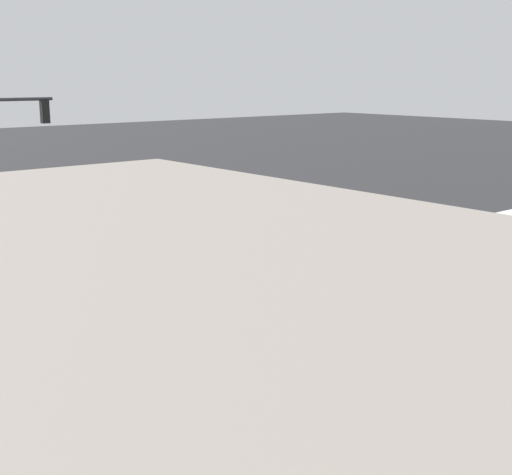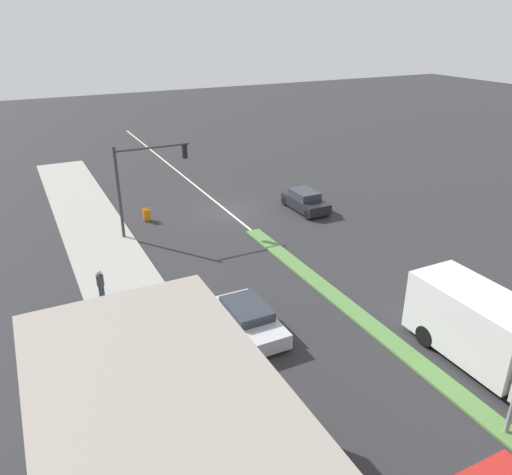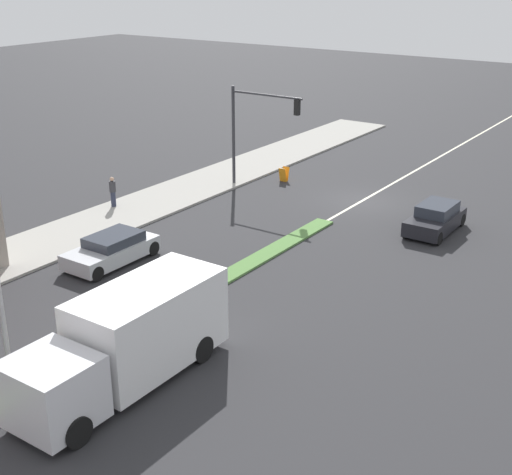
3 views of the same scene
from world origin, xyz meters
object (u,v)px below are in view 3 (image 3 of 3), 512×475
traffic_signal_main (254,121)px  warning_aframe_sign (284,174)px  sedan_dark (435,219)px  pedestrian (113,191)px  delivery_truck (128,339)px  sedan_silver (112,249)px

traffic_signal_main → warning_aframe_sign: traffic_signal_main is taller
traffic_signal_main → sedan_dark: bearing=176.0°
pedestrian → delivery_truck: 16.94m
traffic_signal_main → delivery_truck: 20.57m
sedan_silver → sedan_dark: (-10.00, -11.55, 0.04)m
delivery_truck → sedan_dark: (-2.80, -17.87, -0.81)m
traffic_signal_main → pedestrian: size_ratio=3.51×
traffic_signal_main → delivery_truck: (-8.32, 18.65, -2.43)m
pedestrian → sedan_dark: (-15.19, -6.32, -0.30)m
warning_aframe_sign → traffic_signal_main: bearing=74.2°
traffic_signal_main → sedan_silver: traffic_signal_main is taller
traffic_signal_main → pedestrian: 8.70m
sedan_silver → sedan_dark: size_ratio=1.08×
sedan_dark → traffic_signal_main: bearing=-4.0°
pedestrian → delivery_truck: size_ratio=0.21×
pedestrian → delivery_truck: delivery_truck is taller
pedestrian → warning_aframe_sign: bearing=-116.7°
warning_aframe_sign → sedan_silver: size_ratio=0.20×
warning_aframe_sign → sedan_dark: 10.92m
pedestrian → warning_aframe_sign: (-4.68, -9.30, -0.53)m
delivery_truck → warning_aframe_sign: bearing=-69.7°
traffic_signal_main → sedan_dark: traffic_signal_main is taller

